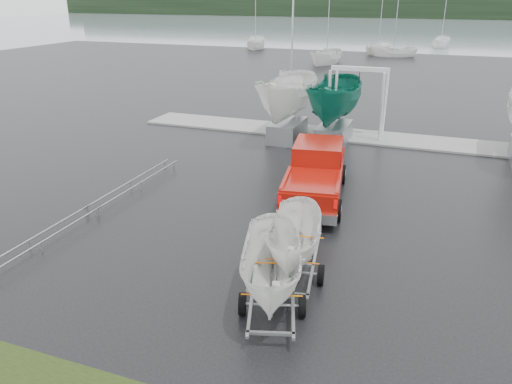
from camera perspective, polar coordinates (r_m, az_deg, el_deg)
name	(u,v)px	position (r m, az deg, el deg)	size (l,w,h in m)	color
ground_plane	(333,231)	(18.41, 8.77, -4.37)	(120.00, 120.00, 0.00)	black
lake	(435,34)	(116.59, 19.76, 16.66)	(300.00, 300.00, 0.00)	gray
dock	(380,138)	(30.50, 14.01, 5.97)	(30.00, 3.00, 0.12)	gray
treeline	(444,9)	(186.37, 20.68, 18.98)	(300.00, 8.00, 6.00)	black
far_hill	(445,2)	(194.32, 20.81, 19.62)	(300.00, 6.00, 10.00)	#4C5651
pickup_truck	(316,171)	(21.06, 6.89, 2.44)	(3.15, 6.69, 2.14)	maroon
trailer_hitched	(297,202)	(14.31, 4.71, -1.19)	(1.85, 3.74, 4.54)	gray
trailer_parked	(273,223)	(12.67, 2.01, -3.58)	(2.18, 3.79, 4.82)	gray
boat_hoist	(358,92)	(30.11, 11.61, 11.10)	(3.30, 2.18, 4.12)	silver
keelboat_0	(289,65)	(28.73, 3.80, 14.30)	(2.70, 3.20, 10.88)	gray
keelboat_1	(337,70)	(28.29, 9.29, 13.61)	(2.60, 3.20, 8.02)	gray
mast_rack_0	(135,182)	(22.44, -13.62, 1.12)	(0.56, 6.50, 0.06)	gray
mast_rack_1	(35,242)	(18.23, -23.98, -5.20)	(0.56, 6.50, 0.06)	gray
moored_boat_0	(326,64)	(63.27, 8.03, 14.32)	(3.14, 3.20, 11.64)	silver
moored_boat_1	(393,57)	(72.23, 15.37, 14.69)	(2.72, 2.67, 11.09)	silver
moored_boat_4	(256,49)	(80.24, -0.04, 16.08)	(3.39, 3.44, 11.63)	silver
moored_boat_5	(440,47)	(87.28, 20.31, 15.26)	(2.78, 2.84, 11.35)	silver
moored_boat_7	(378,54)	(75.14, 13.76, 15.09)	(3.00, 3.05, 11.24)	silver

